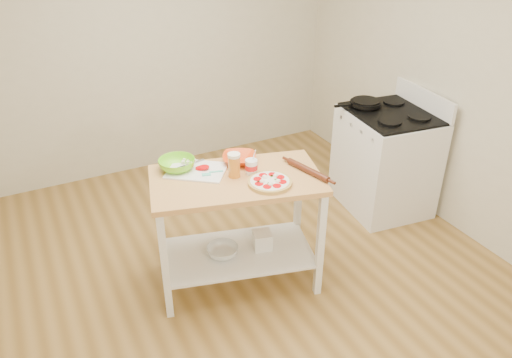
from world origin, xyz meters
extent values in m
cube|color=olive|center=(0.00, 0.00, -0.01)|extent=(4.00, 4.50, 0.02)
cube|color=beige|center=(0.00, 2.26, 1.35)|extent=(4.00, 0.02, 2.70)
cube|color=beige|center=(2.01, 0.00, 1.35)|extent=(0.02, 4.50, 2.70)
cube|color=tan|center=(-0.03, 0.09, 0.88)|extent=(1.30, 0.92, 0.04)
cube|color=white|center=(-0.03, 0.09, 0.25)|extent=(1.21, 0.84, 0.02)
cube|color=white|center=(-0.63, -0.04, 0.43)|extent=(0.06, 0.06, 0.86)
cube|color=white|center=(-0.49, 0.49, 0.43)|extent=(0.06, 0.06, 0.86)
cube|color=white|center=(0.42, -0.32, 0.43)|extent=(0.06, 0.06, 0.86)
cube|color=white|center=(0.56, 0.22, 0.43)|extent=(0.06, 0.06, 0.86)
cube|color=white|center=(1.65, 0.46, 0.46)|extent=(0.78, 0.88, 0.92)
cube|color=black|center=(1.65, 0.46, 0.93)|extent=(0.73, 0.84, 0.02)
cube|color=white|center=(1.97, 0.42, 1.02)|extent=(0.12, 0.80, 0.18)
cylinder|color=black|center=(1.53, 0.68, 0.98)|extent=(0.28, 0.28, 0.03)
cube|color=black|center=(1.32, 0.72, 0.98)|extent=(0.18, 0.06, 0.02)
cylinder|color=tan|center=(0.13, -0.10, 0.91)|extent=(0.30, 0.30, 0.02)
cylinder|color=tan|center=(0.13, -0.10, 0.92)|extent=(0.30, 0.30, 0.01)
cylinder|color=white|center=(0.13, -0.10, 0.92)|extent=(0.26, 0.26, 0.01)
cylinder|color=red|center=(0.21, -0.09, 0.93)|extent=(0.06, 0.06, 0.01)
cylinder|color=red|center=(0.18, -0.03, 0.93)|extent=(0.06, 0.06, 0.01)
cylinder|color=red|center=(0.12, -0.01, 0.93)|extent=(0.06, 0.06, 0.01)
cylinder|color=red|center=(0.06, -0.04, 0.93)|extent=(0.06, 0.06, 0.01)
cylinder|color=red|center=(0.04, -0.10, 0.93)|extent=(0.06, 0.06, 0.01)
cylinder|color=red|center=(0.07, -0.16, 0.93)|extent=(0.06, 0.06, 0.01)
cylinder|color=red|center=(0.14, -0.18, 0.93)|extent=(0.06, 0.06, 0.01)
cylinder|color=red|center=(0.19, -0.15, 0.93)|extent=(0.06, 0.06, 0.01)
sphere|color=white|center=(0.19, -0.06, 0.93)|extent=(0.04, 0.04, 0.04)
sphere|color=white|center=(0.12, -0.04, 0.93)|extent=(0.04, 0.04, 0.04)
sphere|color=white|center=(0.07, -0.09, 0.93)|extent=(0.04, 0.04, 0.04)
sphere|color=white|center=(0.11, -0.15, 0.93)|extent=(0.04, 0.04, 0.04)
sphere|color=white|center=(0.17, -0.13, 0.93)|extent=(0.04, 0.04, 0.04)
sphere|color=white|center=(0.20, -0.06, 0.93)|extent=(0.04, 0.04, 0.04)
sphere|color=white|center=(0.12, -0.04, 0.93)|extent=(0.04, 0.04, 0.04)
plane|color=#156518|center=(0.17, -0.10, 0.93)|extent=(0.03, 0.03, 0.00)
plane|color=#156518|center=(0.17, -0.05, 0.93)|extent=(0.04, 0.04, 0.00)
plane|color=#156518|center=(0.11, -0.04, 0.93)|extent=(0.03, 0.03, 0.00)
plane|color=#156518|center=(0.05, -0.08, 0.93)|extent=(0.03, 0.03, 0.00)
plane|color=#156518|center=(0.10, -0.13, 0.93)|extent=(0.04, 0.04, 0.00)
cube|color=white|center=(-0.24, 0.30, 0.91)|extent=(0.50, 0.48, 0.01)
cube|color=#F4EACC|center=(-0.30, 0.43, 0.92)|extent=(0.03, 0.03, 0.02)
cube|color=#F4EACC|center=(-0.27, 0.40, 0.92)|extent=(0.03, 0.03, 0.02)
cube|color=#F4EACC|center=(-0.24, 0.38, 0.92)|extent=(0.03, 0.03, 0.02)
cube|color=#F4EACC|center=(-0.27, 0.45, 0.92)|extent=(0.03, 0.03, 0.02)
cube|color=#F4EACC|center=(-0.25, 0.43, 0.92)|extent=(0.03, 0.03, 0.02)
cube|color=#F4EACC|center=(-0.22, 0.41, 0.92)|extent=(0.03, 0.03, 0.02)
cylinder|color=red|center=(-0.21, 0.30, 0.92)|extent=(0.07, 0.07, 0.01)
cylinder|color=red|center=(-0.20, 0.29, 0.92)|extent=(0.07, 0.07, 0.01)
cylinder|color=red|center=(-0.19, 0.28, 0.93)|extent=(0.07, 0.07, 0.01)
cube|color=#53D7BC|center=(-0.21, 0.20, 0.92)|extent=(0.07, 0.05, 0.01)
cylinder|color=#53D7BC|center=(-0.14, 0.20, 0.92)|extent=(0.10, 0.04, 0.01)
cube|color=silver|center=(-0.23, 0.40, 0.91)|extent=(0.18, 0.06, 0.00)
cube|color=black|center=(-0.35, 0.36, 0.92)|extent=(0.10, 0.04, 0.01)
imported|color=#DF4513|center=(0.08, 0.29, 0.93)|extent=(0.33, 0.33, 0.06)
imported|color=#76E11E|center=(-0.36, 0.39, 0.94)|extent=(0.31, 0.31, 0.08)
cylinder|color=orange|center=(-0.04, 0.11, 0.98)|extent=(0.08, 0.08, 0.15)
cylinder|color=white|center=(-0.04, 0.11, 1.06)|extent=(0.09, 0.09, 0.02)
cylinder|color=white|center=(0.09, 0.10, 0.95)|extent=(0.09, 0.09, 0.10)
cylinder|color=red|center=(0.09, 0.10, 0.95)|extent=(0.09, 0.09, 0.04)
cylinder|color=silver|center=(0.11, 0.10, 1.03)|extent=(0.01, 0.06, 0.11)
cylinder|color=#502212|center=(0.44, -0.08, 0.92)|extent=(0.13, 0.38, 0.04)
imported|color=silver|center=(-0.15, 0.10, 0.30)|extent=(0.32, 0.32, 0.07)
cube|color=white|center=(0.15, 0.05, 0.33)|extent=(0.16, 0.16, 0.13)
camera|label=1|loc=(-1.28, -2.64, 2.58)|focal=35.00mm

